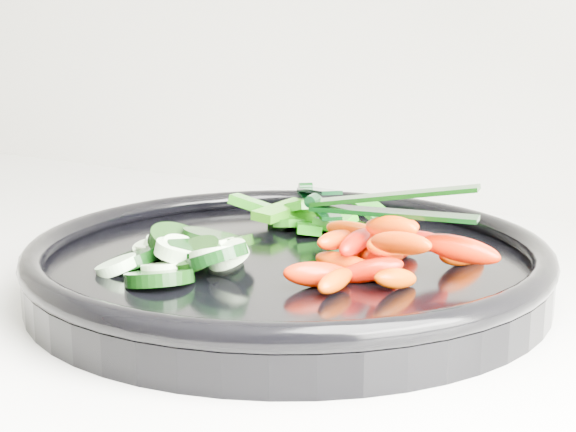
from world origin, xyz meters
The scene contains 6 objects.
veggie_tray centered at (0.47, 1.67, 0.95)m, with size 0.42×0.42×0.04m.
cucumber_pile centered at (0.42, 1.61, 0.96)m, with size 0.12×0.12×0.04m.
carrot_pile centered at (0.55, 1.66, 0.97)m, with size 0.13×0.15×0.05m.
pepper_pile centered at (0.43, 1.76, 0.96)m, with size 0.14×0.10×0.04m.
tong_carrot centered at (0.55, 1.66, 1.00)m, with size 0.11×0.04×0.02m.
tong_pepper centered at (0.44, 1.76, 0.98)m, with size 0.09×0.09×0.02m.
Camera 1 is at (0.78, 1.20, 1.11)m, focal length 50.00 mm.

